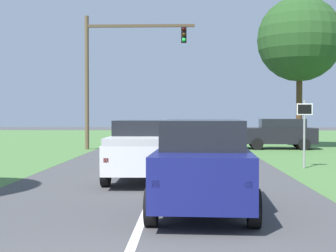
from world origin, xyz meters
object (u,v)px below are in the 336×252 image
object	(u,v)px
pickup_truck_lead	(143,149)
keep_moving_sign	(304,125)
red_suv_near	(203,164)
crossing_suv_far	(279,133)
oak_tree_right	(300,39)
traffic_light	(114,63)

from	to	relation	value
pickup_truck_lead	keep_moving_sign	xyz separation A→B (m)	(5.92, 3.39, 0.71)
red_suv_near	keep_moving_sign	distance (m)	9.50
keep_moving_sign	pickup_truck_lead	bearing A→B (deg)	-150.19
pickup_truck_lead	crossing_suv_far	world-z (taller)	pickup_truck_lead
red_suv_near	crossing_suv_far	distance (m)	19.72
crossing_suv_far	oak_tree_right	bearing A→B (deg)	17.45
red_suv_near	oak_tree_right	bearing A→B (deg)	71.39
keep_moving_sign	crossing_suv_far	xyz separation A→B (m)	(1.06, 10.51, -0.73)
keep_moving_sign	crossing_suv_far	world-z (taller)	keep_moving_sign
pickup_truck_lead	keep_moving_sign	world-z (taller)	keep_moving_sign
red_suv_near	oak_tree_right	distance (m)	21.22
traffic_light	crossing_suv_far	bearing A→B (deg)	4.03
oak_tree_right	red_suv_near	bearing A→B (deg)	-108.61
red_suv_near	keep_moving_sign	xyz separation A→B (m)	(4.21, 8.50, 0.65)
oak_tree_right	crossing_suv_far	size ratio (longest dim) A/B	2.08
keep_moving_sign	crossing_suv_far	size ratio (longest dim) A/B	0.60
pickup_truck_lead	crossing_suv_far	bearing A→B (deg)	63.35
traffic_light	keep_moving_sign	distance (m)	13.60
pickup_truck_lead	traffic_light	size ratio (longest dim) A/B	0.71
red_suv_near	oak_tree_right	world-z (taller)	oak_tree_right
keep_moving_sign	crossing_suv_far	bearing A→B (deg)	84.25
keep_moving_sign	traffic_light	bearing A→B (deg)	131.74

